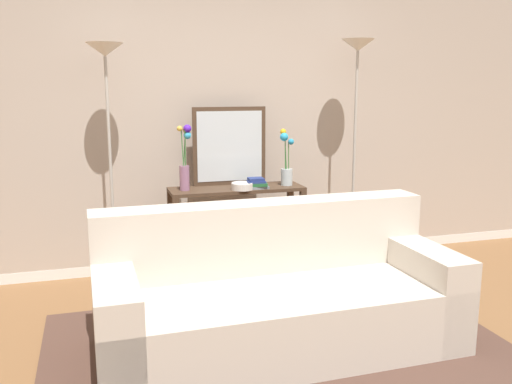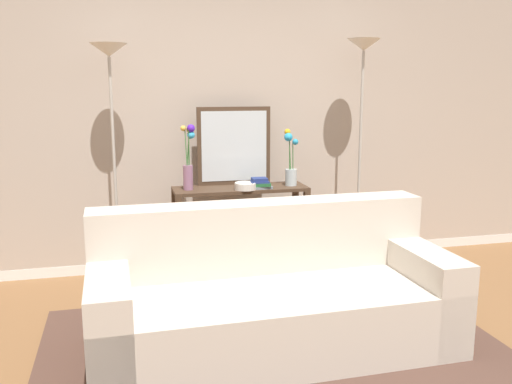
# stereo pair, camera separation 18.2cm
# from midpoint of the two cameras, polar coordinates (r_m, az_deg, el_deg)

# --- Properties ---
(ground_plane) EXTENTS (16.00, 16.00, 0.02)m
(ground_plane) POSITION_cam_midpoint_polar(r_m,az_deg,el_deg) (3.35, 3.82, -18.53)
(ground_plane) COLOR brown
(back_wall) EXTENTS (12.00, 0.15, 3.06)m
(back_wall) POSITION_cam_midpoint_polar(r_m,az_deg,el_deg) (5.00, -4.73, 9.73)
(back_wall) COLOR white
(back_wall) RESTS_ON ground
(area_rug) EXTENTS (2.87, 2.09, 0.01)m
(area_rug) POSITION_cam_midpoint_polar(r_m,az_deg,el_deg) (3.54, 1.42, -16.44)
(area_rug) COLOR #51382D
(area_rug) RESTS_ON ground
(couch) EXTENTS (2.23, 0.96, 0.88)m
(couch) POSITION_cam_midpoint_polar(r_m,az_deg,el_deg) (3.55, 0.60, -10.90)
(couch) COLOR beige
(couch) RESTS_ON ground
(console_table) EXTENTS (1.13, 0.36, 0.78)m
(console_table) POSITION_cam_midpoint_polar(r_m,az_deg,el_deg) (4.74, -3.08, -2.47)
(console_table) COLOR #473323
(console_table) RESTS_ON ground
(floor_lamp_left) EXTENTS (0.28, 0.28, 1.94)m
(floor_lamp_left) POSITION_cam_midpoint_polar(r_m,az_deg,el_deg) (4.43, -16.18, 9.11)
(floor_lamp_left) COLOR #B7B2A8
(floor_lamp_left) RESTS_ON ground
(floor_lamp_right) EXTENTS (0.28, 0.28, 2.01)m
(floor_lamp_right) POSITION_cam_midpoint_polar(r_m,az_deg,el_deg) (4.91, 9.19, 10.19)
(floor_lamp_right) COLOR #B7B2A8
(floor_lamp_right) RESTS_ON ground
(wall_mirror) EXTENTS (0.64, 0.02, 0.67)m
(wall_mirror) POSITION_cam_midpoint_polar(r_m,az_deg,el_deg) (4.78, -3.82, 4.71)
(wall_mirror) COLOR #473323
(wall_mirror) RESTS_ON console_table
(vase_tall_flowers) EXTENTS (0.12, 0.09, 0.54)m
(vase_tall_flowers) POSITION_cam_midpoint_polar(r_m,az_deg,el_deg) (4.56, -8.41, 3.38)
(vase_tall_flowers) COLOR gray
(vase_tall_flowers) RESTS_ON console_table
(vase_short_flowers) EXTENTS (0.12, 0.10, 0.49)m
(vase_short_flowers) POSITION_cam_midpoint_polar(r_m,az_deg,el_deg) (4.75, 2.03, 2.84)
(vase_short_flowers) COLOR silver
(vase_short_flowers) RESTS_ON console_table
(fruit_bowl) EXTENTS (0.18, 0.18, 0.06)m
(fruit_bowl) POSITION_cam_midpoint_polar(r_m,az_deg,el_deg) (4.58, -2.57, 0.62)
(fruit_bowl) COLOR silver
(fruit_bowl) RESTS_ON console_table
(book_stack) EXTENTS (0.19, 0.15, 0.09)m
(book_stack) POSITION_cam_midpoint_polar(r_m,az_deg,el_deg) (4.63, -1.08, 0.85)
(book_stack) COLOR slate
(book_stack) RESTS_ON console_table
(book_row_under_console) EXTENTS (0.33, 0.18, 0.13)m
(book_row_under_console) POSITION_cam_midpoint_polar(r_m,az_deg,el_deg) (4.82, -6.45, -8.23)
(book_row_under_console) COLOR #1E7075
(book_row_under_console) RESTS_ON ground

